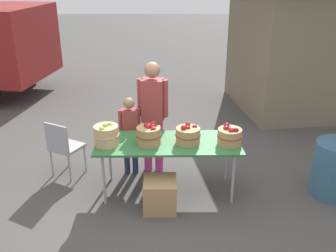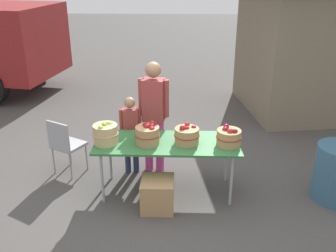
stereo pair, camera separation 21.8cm
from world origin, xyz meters
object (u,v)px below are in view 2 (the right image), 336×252
at_px(apple_basket_red_1, 187,135).
at_px(apple_basket_red_2, 229,137).
at_px(apple_basket_green_0, 105,134).
at_px(folding_chair, 65,143).
at_px(produce_crate, 158,194).
at_px(vendor_adult, 154,109).
at_px(apple_basket_red_0, 148,134).
at_px(market_table, 167,145).
at_px(child_customer, 131,129).

xyz_separation_m(apple_basket_red_1, apple_basket_red_2, (0.54, -0.03, 0.00)).
xyz_separation_m(apple_basket_green_0, folding_chair, (-0.71, 0.50, -0.38)).
relative_size(apple_basket_red_1, produce_crate, 0.81).
bearing_deg(vendor_adult, apple_basket_red_0, 96.64).
bearing_deg(apple_basket_red_1, vendor_adult, 127.23).
xyz_separation_m(market_table, vendor_adult, (-0.21, 0.59, 0.28)).
height_order(folding_chair, produce_crate, folding_chair).
xyz_separation_m(market_table, apple_basket_red_0, (-0.25, -0.05, 0.18)).
bearing_deg(apple_basket_red_2, apple_basket_red_1, 176.28).
relative_size(folding_chair, produce_crate, 2.08).
bearing_deg(produce_crate, child_customer, 115.47).
relative_size(market_table, apple_basket_green_0, 5.67).
bearing_deg(apple_basket_green_0, apple_basket_red_1, 1.95).
distance_m(apple_basket_red_1, apple_basket_red_2, 0.54).
xyz_separation_m(child_customer, folding_chair, (-0.96, -0.07, -0.19)).
relative_size(apple_basket_red_1, folding_chair, 0.39).
bearing_deg(apple_basket_red_0, vendor_adult, 86.81).
bearing_deg(market_table, apple_basket_red_2, -4.80).
bearing_deg(apple_basket_green_0, vendor_adult, 48.28).
distance_m(child_customer, folding_chair, 0.98).
bearing_deg(apple_basket_green_0, apple_basket_red_0, 1.30).
xyz_separation_m(vendor_adult, produce_crate, (0.10, -1.00, -0.78)).
bearing_deg(apple_basket_red_1, apple_basket_red_0, -177.34).
relative_size(apple_basket_green_0, apple_basket_red_1, 1.00).
height_order(market_table, folding_chair, folding_chair).
bearing_deg(child_customer, apple_basket_red_1, 136.27).
bearing_deg(apple_basket_red_1, produce_crate, -133.87).
bearing_deg(apple_basket_red_2, apple_basket_red_0, 179.37).
xyz_separation_m(apple_basket_red_2, child_customer, (-1.34, 0.57, -0.16)).
bearing_deg(apple_basket_red_0, folding_chair, 158.78).
xyz_separation_m(apple_basket_red_1, child_customer, (-0.80, 0.54, -0.16)).
distance_m(market_table, vendor_adult, 0.68).
bearing_deg(vendor_adult, apple_basket_red_1, 137.05).
xyz_separation_m(apple_basket_red_1, vendor_adult, (-0.47, 0.62, 0.12)).
distance_m(apple_basket_green_0, apple_basket_red_2, 1.59).
relative_size(apple_basket_red_1, child_customer, 0.28).
distance_m(apple_basket_red_0, folding_chair, 1.40).
relative_size(child_customer, folding_chair, 1.38).
bearing_deg(child_customer, vendor_adult, -176.56).
bearing_deg(folding_chair, apple_basket_red_2, -163.53).
relative_size(apple_basket_red_2, folding_chair, 0.38).
distance_m(apple_basket_red_1, folding_chair, 1.86).
distance_m(market_table, apple_basket_red_2, 0.81).
height_order(apple_basket_green_0, vendor_adult, vendor_adult).
xyz_separation_m(vendor_adult, folding_chair, (-1.30, -0.15, -0.48)).
distance_m(apple_basket_red_2, vendor_adult, 1.21).
height_order(apple_basket_red_0, vendor_adult, vendor_adult).
distance_m(child_customer, produce_crate, 1.13).
height_order(apple_basket_red_2, vendor_adult, vendor_adult).
bearing_deg(produce_crate, apple_basket_red_0, 111.42).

